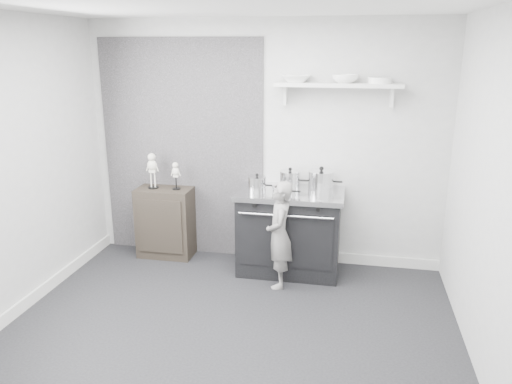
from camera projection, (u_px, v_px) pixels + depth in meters
ground at (225, 339)px, 4.25m from camera, size 4.00×4.00×0.00m
room_shell at (215, 146)px, 3.95m from camera, size 4.02×3.62×2.71m
wall_shelf at (338, 86)px, 5.12m from camera, size 1.30×0.26×0.24m
stove at (290, 231)px, 5.45m from camera, size 1.14×0.71×0.92m
side_cabinet at (166, 222)px, 5.86m from camera, size 0.63×0.37×0.82m
child at (279, 235)px, 5.07m from camera, size 0.33×0.44×1.12m
pot_front_left at (257, 184)px, 5.28m from camera, size 0.28×0.19×0.20m
pot_back_left at (290, 179)px, 5.44m from camera, size 0.31×0.23×0.22m
pot_back_right at (321, 180)px, 5.35m from camera, size 0.37×0.28×0.25m
pot_front_center at (282, 190)px, 5.15m from camera, size 0.30×0.21×0.15m
skeleton_full at (152, 168)px, 5.71m from camera, size 0.13×0.09×0.47m
skeleton_torso at (176, 174)px, 5.67m from camera, size 0.10×0.07×0.36m
bowl_large at (296, 79)px, 5.17m from camera, size 0.31×0.31×0.08m
bowl_small at (345, 79)px, 5.08m from camera, size 0.27×0.27×0.08m
plate_stack at (380, 80)px, 5.02m from camera, size 0.24×0.24×0.06m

